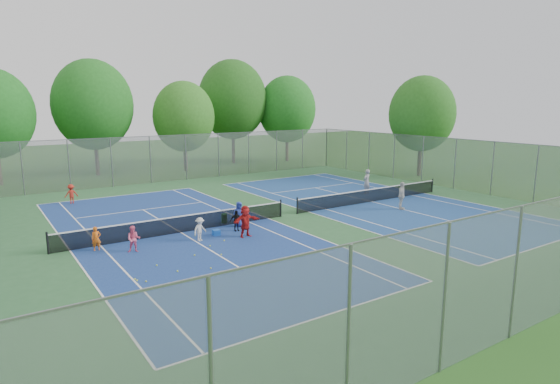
# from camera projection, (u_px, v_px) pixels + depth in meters

# --- Properties ---
(ground) EXTENTS (120.00, 120.00, 0.00)m
(ground) POSITION_uv_depth(u_px,v_px,m) (289.00, 215.00, 28.63)
(ground) COLOR #24551A
(ground) RESTS_ON ground
(court_pad) EXTENTS (32.00, 32.00, 0.01)m
(court_pad) POSITION_uv_depth(u_px,v_px,m) (289.00, 215.00, 28.63)
(court_pad) COLOR #2D5F33
(court_pad) RESTS_ON ground
(court_left) EXTENTS (10.97, 23.77, 0.01)m
(court_left) POSITION_uv_depth(u_px,v_px,m) (181.00, 233.00, 24.81)
(court_left) COLOR navy
(court_left) RESTS_ON court_pad
(court_right) EXTENTS (10.97, 23.77, 0.01)m
(court_right) POSITION_uv_depth(u_px,v_px,m) (372.00, 202.00, 32.44)
(court_right) COLOR navy
(court_right) RESTS_ON court_pad
(net_left) EXTENTS (12.87, 0.10, 0.91)m
(net_left) POSITION_uv_depth(u_px,v_px,m) (181.00, 225.00, 24.73)
(net_left) COLOR black
(net_left) RESTS_ON ground
(net_right) EXTENTS (12.87, 0.10, 0.91)m
(net_right) POSITION_uv_depth(u_px,v_px,m) (372.00, 196.00, 32.36)
(net_right) COLOR black
(net_right) RESTS_ON ground
(fence_north) EXTENTS (32.00, 0.10, 4.00)m
(fence_north) POSITION_uv_depth(u_px,v_px,m) (186.00, 157.00, 41.31)
(fence_north) COLOR gray
(fence_north) RESTS_ON ground
(fence_east) EXTENTS (0.10, 32.00, 4.00)m
(fence_east) POSITION_uv_depth(u_px,v_px,m) (455.00, 164.00, 36.97)
(fence_east) COLOR gray
(fence_east) RESTS_ON ground
(tree_nl) EXTENTS (7.20, 7.20, 10.69)m
(tree_nl) POSITION_uv_depth(u_px,v_px,m) (93.00, 105.00, 42.89)
(tree_nl) COLOR #443326
(tree_nl) RESTS_ON ground
(tree_nc) EXTENTS (6.00, 6.00, 8.85)m
(tree_nc) POSITION_uv_depth(u_px,v_px,m) (184.00, 117.00, 45.84)
(tree_nc) COLOR #443326
(tree_nc) RESTS_ON ground
(tree_nr) EXTENTS (7.60, 7.60, 11.42)m
(tree_nr) POSITION_uv_depth(u_px,v_px,m) (232.00, 100.00, 51.79)
(tree_nr) COLOR #443326
(tree_nr) RESTS_ON ground
(tree_ne) EXTENTS (6.60, 6.60, 9.77)m
(tree_ne) POSITION_uv_depth(u_px,v_px,m) (287.00, 109.00, 53.63)
(tree_ne) COLOR #443326
(tree_ne) RESTS_ON ground
(tree_side_e) EXTENTS (6.00, 6.00, 9.20)m
(tree_side_e) POSITION_uv_depth(u_px,v_px,m) (422.00, 114.00, 42.79)
(tree_side_e) COLOR #443326
(tree_side_e) RESTS_ON ground
(ball_crate) EXTENTS (0.37, 0.37, 0.30)m
(ball_crate) POSITION_uv_depth(u_px,v_px,m) (216.00, 233.00, 24.32)
(ball_crate) COLOR blue
(ball_crate) RESTS_ON ground
(ball_hopper) EXTENTS (0.34, 0.34, 0.55)m
(ball_hopper) POSITION_uv_depth(u_px,v_px,m) (224.00, 219.00, 26.75)
(ball_hopper) COLOR #25892C
(ball_hopper) RESTS_ON ground
(student_a) EXTENTS (0.44, 0.30, 1.15)m
(student_a) POSITION_uv_depth(u_px,v_px,m) (96.00, 239.00, 21.78)
(student_a) COLOR orange
(student_a) RESTS_ON ground
(student_b) EXTENTS (0.75, 0.68, 1.26)m
(student_b) POSITION_uv_depth(u_px,v_px,m) (134.00, 239.00, 21.53)
(student_b) COLOR #ED5C81
(student_b) RESTS_ON ground
(student_c) EXTENTS (0.89, 0.69, 1.21)m
(student_c) POSITION_uv_depth(u_px,v_px,m) (200.00, 229.00, 23.27)
(student_c) COLOR beige
(student_c) RESTS_ON ground
(student_d) EXTENTS (0.72, 0.41, 1.15)m
(student_d) POSITION_uv_depth(u_px,v_px,m) (236.00, 221.00, 25.06)
(student_d) COLOR black
(student_d) RESTS_ON ground
(student_e) EXTENTS (0.82, 0.70, 1.42)m
(student_e) POSITION_uv_depth(u_px,v_px,m) (239.00, 214.00, 25.93)
(student_e) COLOR #283B95
(student_e) RESTS_ON ground
(student_f) EXTENTS (1.56, 0.57, 1.65)m
(student_f) POSITION_uv_depth(u_px,v_px,m) (245.00, 221.00, 23.92)
(student_f) COLOR #B11A19
(student_f) RESTS_ON ground
(child_far_baseline) EXTENTS (0.88, 0.52, 1.34)m
(child_far_baseline) POSITION_uv_depth(u_px,v_px,m) (71.00, 194.00, 31.81)
(child_far_baseline) COLOR #AD2618
(child_far_baseline) RESTS_ON ground
(instructor) EXTENTS (0.76, 0.58, 1.88)m
(instructor) POSITION_uv_depth(u_px,v_px,m) (367.00, 182.00, 35.02)
(instructor) COLOR gray
(instructor) RESTS_ON ground
(teen_court_b) EXTENTS (1.14, 0.91, 1.81)m
(teen_court_b) POSITION_uv_depth(u_px,v_px,m) (402.00, 196.00, 30.01)
(teen_court_b) COLOR beige
(teen_court_b) RESTS_ON ground
(tennis_ball_0) EXTENTS (0.07, 0.07, 0.07)m
(tennis_ball_0) POSITION_uv_depth(u_px,v_px,m) (178.00, 272.00, 19.10)
(tennis_ball_0) COLOR #CFE635
(tennis_ball_0) RESTS_ON ground
(tennis_ball_1) EXTENTS (0.07, 0.07, 0.07)m
(tennis_ball_1) POSITION_uv_depth(u_px,v_px,m) (274.00, 262.00, 20.23)
(tennis_ball_1) COLOR gold
(tennis_ball_1) RESTS_ON ground
(tennis_ball_2) EXTENTS (0.07, 0.07, 0.07)m
(tennis_ball_2) POSITION_uv_depth(u_px,v_px,m) (194.00, 256.00, 21.08)
(tennis_ball_2) COLOR #B3CB2F
(tennis_ball_2) RESTS_ON ground
(tennis_ball_3) EXTENTS (0.07, 0.07, 0.07)m
(tennis_ball_3) POSITION_uv_depth(u_px,v_px,m) (210.00, 246.00, 22.42)
(tennis_ball_3) COLOR #A9C52D
(tennis_ball_3) RESTS_ON ground
(tennis_ball_4) EXTENTS (0.07, 0.07, 0.07)m
(tennis_ball_4) POSITION_uv_depth(u_px,v_px,m) (135.00, 280.00, 18.24)
(tennis_ball_4) COLOR #B5CA2F
(tennis_ball_4) RESTS_ON ground
(tennis_ball_5) EXTENTS (0.07, 0.07, 0.07)m
(tennis_ball_5) POSITION_uv_depth(u_px,v_px,m) (146.00, 282.00, 18.01)
(tennis_ball_5) COLOR #C4D130
(tennis_ball_5) RESTS_ON ground
(tennis_ball_6) EXTENTS (0.07, 0.07, 0.07)m
(tennis_ball_6) POSITION_uv_depth(u_px,v_px,m) (195.00, 236.00, 24.15)
(tennis_ball_6) COLOR #AED030
(tennis_ball_6) RESTS_ON ground
(tennis_ball_7) EXTENTS (0.07, 0.07, 0.07)m
(tennis_ball_7) POSITION_uv_depth(u_px,v_px,m) (157.00, 266.00, 19.78)
(tennis_ball_7) COLOR #B4D331
(tennis_ball_7) RESTS_ON ground
(tennis_ball_8) EXTENTS (0.07, 0.07, 0.07)m
(tennis_ball_8) POSITION_uv_depth(u_px,v_px,m) (221.00, 255.00, 21.16)
(tennis_ball_8) COLOR #C2CE30
(tennis_ball_8) RESTS_ON ground
(tennis_ball_9) EXTENTS (0.07, 0.07, 0.07)m
(tennis_ball_9) POSITION_uv_depth(u_px,v_px,m) (211.00, 269.00, 19.43)
(tennis_ball_9) COLOR #C4CF30
(tennis_ball_9) RESTS_ON ground
(tennis_ball_10) EXTENTS (0.07, 0.07, 0.07)m
(tennis_ball_10) POSITION_uv_depth(u_px,v_px,m) (137.00, 281.00, 18.10)
(tennis_ball_10) COLOR #D5E836
(tennis_ball_10) RESTS_ON ground
(tennis_ball_11) EXTENTS (0.07, 0.07, 0.07)m
(tennis_ball_11) POSITION_uv_depth(u_px,v_px,m) (224.00, 241.00, 23.29)
(tennis_ball_11) COLOR #E6F338
(tennis_ball_11) RESTS_ON ground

